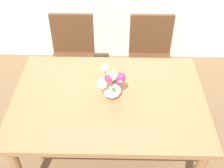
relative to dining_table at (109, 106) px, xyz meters
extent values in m
plane|color=brown|center=(0.00, 0.00, -0.63)|extent=(12.00, 12.00, 0.00)
cube|color=#9E7047|center=(0.00, 0.00, 0.07)|extent=(1.41, 1.00, 0.04)
cylinder|color=#9E7047|center=(-0.62, 0.42, -0.29)|extent=(0.07, 0.07, 0.68)
cylinder|color=#9E7047|center=(0.62, 0.42, -0.29)|extent=(0.07, 0.07, 0.68)
cube|color=brown|center=(-0.39, 0.76, -0.18)|extent=(0.42, 0.42, 0.04)
cylinder|color=brown|center=(-0.21, 0.58, -0.41)|extent=(0.04, 0.04, 0.44)
cylinder|color=brown|center=(-0.57, 0.58, -0.41)|extent=(0.04, 0.04, 0.44)
cylinder|color=brown|center=(-0.21, 0.94, -0.41)|extent=(0.04, 0.04, 0.44)
cylinder|color=brown|center=(-0.57, 0.94, -0.41)|extent=(0.04, 0.04, 0.44)
cube|color=brown|center=(-0.39, 0.95, 0.05)|extent=(0.42, 0.04, 0.42)
cube|color=brown|center=(0.39, 0.76, -0.18)|extent=(0.42, 0.42, 0.04)
cylinder|color=brown|center=(0.57, 0.58, -0.41)|extent=(0.04, 0.04, 0.44)
cylinder|color=brown|center=(0.21, 0.58, -0.41)|extent=(0.04, 0.04, 0.44)
cylinder|color=brown|center=(0.57, 0.94, -0.41)|extent=(0.04, 0.04, 0.44)
cylinder|color=brown|center=(0.21, 0.94, -0.41)|extent=(0.04, 0.04, 0.44)
cube|color=brown|center=(0.39, 0.95, 0.05)|extent=(0.42, 0.04, 0.42)
sphere|color=silver|center=(0.02, 0.01, 0.16)|extent=(0.13, 0.13, 0.13)
sphere|color=#D12D66|center=(0.07, 0.00, 0.26)|extent=(0.06, 0.06, 0.06)
cylinder|color=#478438|center=(0.07, 0.00, 0.23)|extent=(0.01, 0.01, 0.05)
sphere|color=white|center=(-0.03, 0.09, 0.30)|extent=(0.06, 0.06, 0.06)
cylinder|color=#478438|center=(-0.03, 0.09, 0.25)|extent=(0.01, 0.01, 0.10)
sphere|color=white|center=(0.08, -0.02, 0.27)|extent=(0.04, 0.04, 0.04)
cylinder|color=#478438|center=(0.08, -0.02, 0.24)|extent=(0.01, 0.01, 0.07)
sphere|color=#EA9EBC|center=(0.04, 0.03, 0.27)|extent=(0.06, 0.06, 0.06)
cylinder|color=#478438|center=(0.04, 0.03, 0.23)|extent=(0.01, 0.01, 0.06)
sphere|color=#E55B4C|center=(0.00, -0.04, 0.28)|extent=(0.05, 0.05, 0.05)
cylinder|color=#478438|center=(0.00, -0.04, 0.24)|extent=(0.01, 0.01, 0.08)
sphere|color=#D12D66|center=(0.00, -0.04, 0.30)|extent=(0.06, 0.06, 0.06)
cylinder|color=#478438|center=(0.00, -0.04, 0.25)|extent=(0.01, 0.01, 0.10)
sphere|color=white|center=(0.04, 0.00, 0.29)|extent=(0.05, 0.05, 0.05)
cylinder|color=#478438|center=(0.04, 0.00, 0.25)|extent=(0.01, 0.01, 0.09)
sphere|color=#EFD14C|center=(0.04, 0.11, 0.23)|extent=(0.05, 0.05, 0.05)
cylinder|color=#478438|center=(0.04, 0.11, 0.22)|extent=(0.01, 0.01, 0.03)
sphere|color=white|center=(0.02, -0.02, 0.30)|extent=(0.06, 0.06, 0.06)
cylinder|color=#478438|center=(0.02, -0.02, 0.25)|extent=(0.01, 0.01, 0.10)
sphere|color=#D12D66|center=(0.08, 0.00, 0.28)|extent=(0.07, 0.07, 0.07)
cylinder|color=#478438|center=(0.08, 0.00, 0.24)|extent=(0.01, 0.01, 0.08)
sphere|color=white|center=(-0.04, -0.05, 0.27)|extent=(0.07, 0.07, 0.07)
cylinder|color=#478438|center=(-0.04, -0.05, 0.23)|extent=(0.01, 0.01, 0.06)
ellipsoid|color=#478438|center=(0.08, 0.02, 0.24)|extent=(0.07, 0.04, 0.03)
ellipsoid|color=#478438|center=(0.03, 0.07, 0.24)|extent=(0.03, 0.07, 0.03)
ellipsoid|color=#478438|center=(0.03, -0.04, 0.21)|extent=(0.04, 0.07, 0.04)
camera|label=1|loc=(0.06, -1.55, 1.56)|focal=46.89mm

